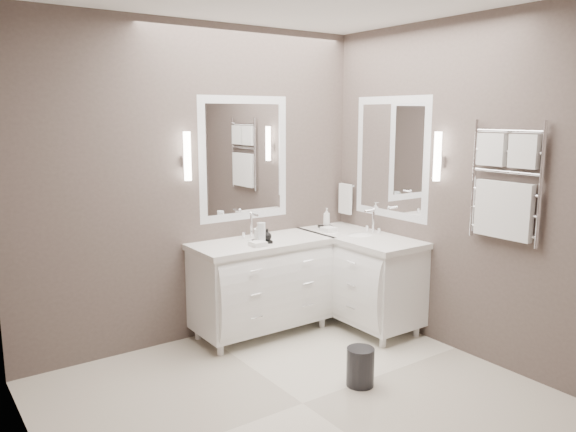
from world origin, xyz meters
TOP-DOWN VIEW (x-y plane):
  - floor at (0.00, 0.00)m, footprint 3.20×3.00m
  - wall_back at (0.00, 1.50)m, footprint 3.20×0.01m
  - wall_front at (0.00, -1.50)m, footprint 3.20×0.01m
  - wall_left at (-1.60, 0.00)m, footprint 0.01×3.00m
  - wall_right at (1.60, 0.00)m, footprint 0.01×3.00m
  - vanity_back at (0.45, 1.23)m, footprint 1.24×0.59m
  - vanity_right at (1.33, 0.90)m, footprint 0.59×1.24m
  - mirror_back at (0.45, 1.49)m, footprint 0.90×0.02m
  - mirror_right at (1.59, 0.80)m, footprint 0.02×0.90m
  - sconce_back at (-0.13, 1.43)m, footprint 0.06×0.06m
  - sconce_right at (1.53, 0.22)m, footprint 0.06×0.06m
  - towel_bar_corner at (1.54, 1.36)m, footprint 0.03×0.22m
  - towel_ladder at (1.55, -0.40)m, footprint 0.06×0.58m
  - waste_bin at (0.50, -0.03)m, footprint 0.24×0.24m
  - amenity_tray_back at (0.42, 1.15)m, footprint 0.18×0.15m
  - amenity_tray_right at (1.26, 1.31)m, footprint 0.16×0.19m
  - water_bottle at (0.39, 1.12)m, footprint 0.07×0.07m
  - soap_bottle_a at (0.39, 1.17)m, footprint 0.09×0.09m
  - soap_bottle_b at (0.45, 1.12)m, footprint 0.09×0.09m
  - soap_bottle_c at (1.26, 1.31)m, footprint 0.09×0.09m

SIDE VIEW (x-z plane):
  - floor at x=0.00m, z-range -0.01..0.00m
  - waste_bin at x=0.50m, z-range 0.00..0.28m
  - vanity_back at x=0.45m, z-range 0.00..0.97m
  - vanity_right at x=1.33m, z-range 0.00..0.97m
  - amenity_tray_back at x=0.42m, z-range 0.85..0.87m
  - amenity_tray_right at x=1.26m, z-range 0.85..0.87m
  - soap_bottle_b at x=0.45m, z-range 0.87..0.97m
  - water_bottle at x=0.39m, z-range 0.85..1.03m
  - soap_bottle_a at x=0.39m, z-range 0.87..1.02m
  - soap_bottle_c at x=1.26m, z-range 0.87..1.05m
  - towel_bar_corner at x=1.54m, z-range 0.97..1.27m
  - wall_back at x=0.00m, z-range 0.00..2.70m
  - wall_front at x=0.00m, z-range 0.00..2.70m
  - wall_left at x=-1.60m, z-range 0.00..2.70m
  - wall_right at x=1.60m, z-range 0.00..2.70m
  - towel_ladder at x=1.55m, z-range 0.94..1.84m
  - mirror_back at x=0.45m, z-range 1.00..2.10m
  - mirror_right at x=1.59m, z-range 1.00..2.10m
  - sconce_back at x=-0.13m, z-range 1.39..1.79m
  - sconce_right at x=1.53m, z-range 1.39..1.79m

